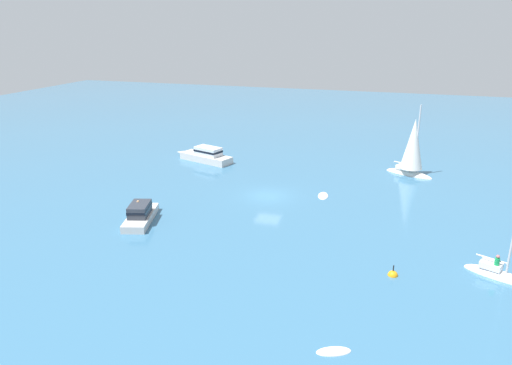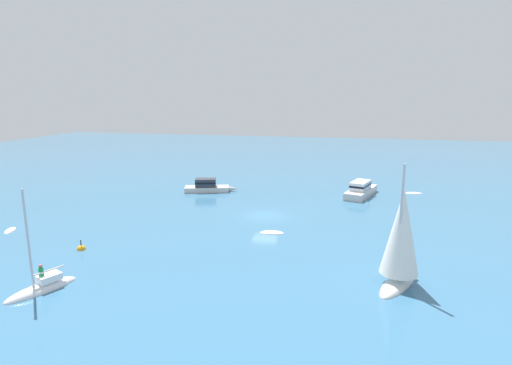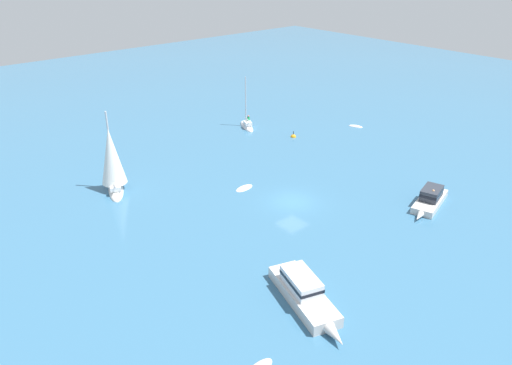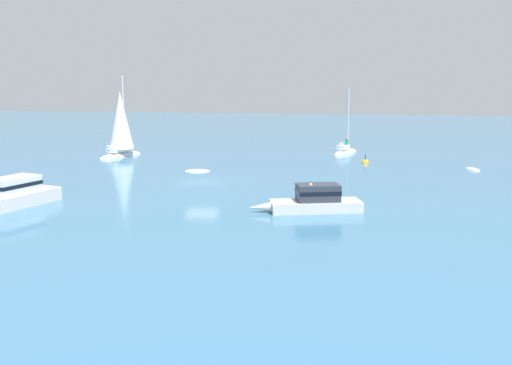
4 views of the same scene
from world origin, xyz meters
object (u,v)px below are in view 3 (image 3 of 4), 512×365
at_px(skiff, 244,188).
at_px(channel_buoy, 293,137).
at_px(rib, 356,127).
at_px(cabin_cruiser, 304,293).
at_px(ketch, 247,126).
at_px(launch, 430,199).
at_px(sloop, 112,163).

bearing_deg(skiff, channel_buoy, 20.27).
distance_m(rib, cabin_cruiser, 37.84).
xyz_separation_m(skiff, ketch, (-14.15, 12.19, 0.16)).
bearing_deg(cabin_cruiser, skiff, 171.52).
bearing_deg(cabin_cruiser, rib, 141.57).
height_order(ketch, channel_buoy, ketch).
bearing_deg(rib, launch, -57.07).
height_order(cabin_cruiser, launch, cabin_cruiser).
bearing_deg(rib, channel_buoy, -129.73).
xyz_separation_m(rib, ketch, (-9.50, -11.22, 0.16)).
height_order(skiff, channel_buoy, channel_buoy).
distance_m(skiff, rib, 23.87).
bearing_deg(cabin_cruiser, ketch, 164.28).
bearing_deg(cabin_cruiser, sloop, -157.74).
bearing_deg(ketch, cabin_cruiser, 170.69).
relative_size(skiff, cabin_cruiser, 0.26).
relative_size(sloop, cabin_cruiser, 0.99).
xyz_separation_m(sloop, ketch, (-5.93, 22.13, -2.75)).
bearing_deg(launch, rib, -139.51).
distance_m(skiff, channel_buoy, 15.97).
bearing_deg(ketch, channel_buoy, -139.25).
distance_m(ketch, channel_buoy, 7.14).
bearing_deg(channel_buoy, cabin_cruiser, -43.40).
distance_m(launch, channel_buoy, 21.72).
bearing_deg(ketch, rib, -105.86).
bearing_deg(ketch, skiff, 163.64).
bearing_deg(sloop, ketch, -50.44).
xyz_separation_m(skiff, launch, (14.17, 11.00, 0.67)).
relative_size(sloop, channel_buoy, 7.60).
height_order(rib, cabin_cruiser, cabin_cruiser).
xyz_separation_m(skiff, channel_buoy, (-7.30, 14.20, 0.00)).
xyz_separation_m(ketch, cabin_cruiser, (30.43, -20.29, 0.59)).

